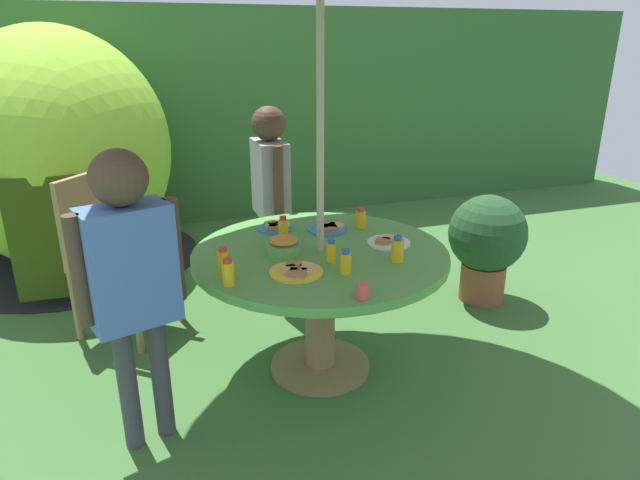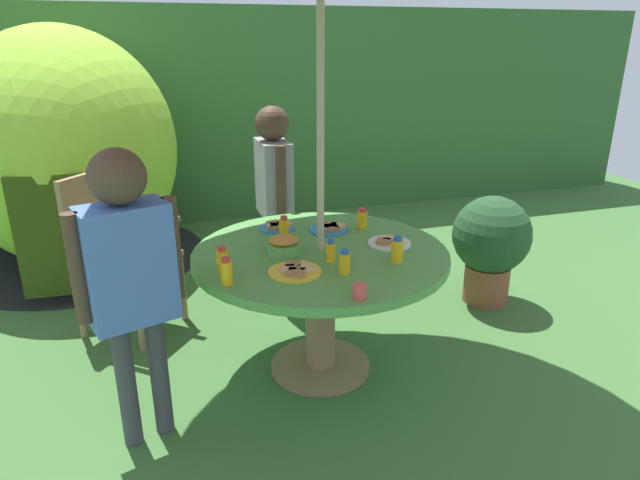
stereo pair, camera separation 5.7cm
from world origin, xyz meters
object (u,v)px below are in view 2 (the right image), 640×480
juice_bottle_far_left (284,229)px  dome_tent (68,149)px  plate_center_front (329,228)px  plate_near_right (389,242)px  child_in_grey_shirt (274,178)px  wooden_chair (114,244)px  snack_bowl (284,245)px  child_in_blue_shirt (128,265)px  garden_table (320,275)px  plate_near_left (277,227)px  juice_bottle_spot_a (226,272)px  plate_center_back (295,271)px  potted_plant (491,242)px  cup_near (360,291)px  juice_bottle_mid_left (345,263)px  juice_bottle_far_right (397,250)px  juice_bottle_front_edge (222,260)px  juice_bottle_back_edge (330,252)px  juice_bottle_mid_right (362,219)px

juice_bottle_far_left → dome_tent: bearing=122.4°
juice_bottle_far_left → plate_center_front: bearing=15.0°
plate_near_right → child_in_grey_shirt: bearing=110.0°
wooden_chair → snack_bowl: size_ratio=5.62×
plate_center_front → child_in_blue_shirt: bearing=-151.8°
garden_table → juice_bottle_far_left: 0.31m
dome_tent → juice_bottle_far_left: size_ratio=15.27×
garden_table → wooden_chair: wooden_chair is taller
plate_near_left → juice_bottle_spot_a: bearing=-120.0°
plate_center_back → juice_bottle_far_left: juice_bottle_far_left is taller
dome_tent → plate_center_front: 2.36m
plate_center_back → juice_bottle_spot_a: juice_bottle_spot_a is taller
potted_plant → cup_near: bearing=-142.7°
potted_plant → juice_bottle_spot_a: 1.97m
wooden_chair → juice_bottle_mid_left: 1.54m
juice_bottle_far_right → juice_bottle_far_left: bearing=133.9°
juice_bottle_front_edge → plate_near_right: bearing=6.7°
child_in_blue_shirt → juice_bottle_far_right: child_in_blue_shirt is taller
garden_table → juice_bottle_mid_left: 0.36m
juice_bottle_mid_left → juice_bottle_back_edge: bearing=97.1°
juice_bottle_mid_left → juice_bottle_mid_right: size_ratio=1.02×
plate_center_front → plate_near_right: bearing=-52.8°
child_in_grey_shirt → plate_center_back: (-0.19, -1.22, -0.13)m
plate_center_back → plate_near_left: size_ratio=1.22×
juice_bottle_mid_left → dome_tent: bearing=119.4°
plate_near_right → dome_tent: bearing=128.7°
dome_tent → plate_near_left: (1.21, -1.72, -0.19)m
cup_near → dome_tent: bearing=116.5°
snack_bowl → juice_bottle_far_right: size_ratio=1.35×
garden_table → juice_bottle_far_left: (-0.14, 0.20, 0.20)m
plate_center_front → dome_tent: bearing=129.0°
plate_near_left → juice_bottle_back_edge: juice_bottle_back_edge is taller
garden_table → plate_near_right: bearing=-4.3°
plate_center_back → juice_bottle_back_edge: 0.21m
snack_bowl → plate_near_right: 0.55m
plate_center_back → wooden_chair: bearing=127.7°
snack_bowl → plate_near_right: (0.54, -0.04, -0.03)m
potted_plant → juice_bottle_mid_left: (-1.29, -0.75, 0.31)m
plate_center_front → plate_near_right: size_ratio=0.97×
plate_near_right → cup_near: size_ratio=3.49×
plate_near_left → juice_bottle_far_left: (-0.01, -0.19, 0.05)m
plate_center_back → juice_bottle_mid_right: (0.52, 0.50, 0.04)m
wooden_chair → juice_bottle_mid_right: bearing=-73.8°
wooden_chair → plate_near_left: (0.89, -0.44, 0.16)m
plate_near_right → plate_center_back: bearing=-159.2°
wooden_chair → plate_center_front: wooden_chair is taller
juice_bottle_front_edge → juice_bottle_back_edge: bearing=-3.5°
child_in_grey_shirt → plate_near_right: bearing=19.7°
plate_near_left → juice_bottle_mid_left: 0.71m
dome_tent → plate_near_right: 2.73m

